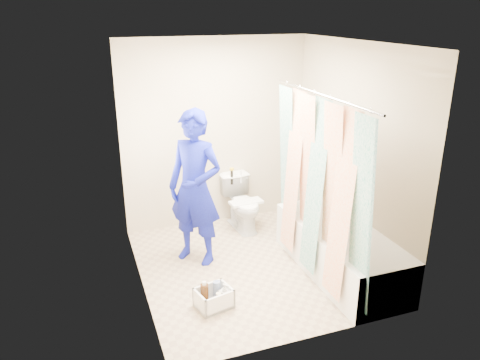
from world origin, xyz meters
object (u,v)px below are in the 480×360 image
object	(u,v)px
toilet	(243,203)
plumber	(195,188)
cleaning_caddy	(215,298)
bathtub	(340,250)

from	to	relation	value
toilet	plumber	bearing A→B (deg)	-146.61
cleaning_caddy	bathtub	bearing A→B (deg)	-7.28
plumber	cleaning_caddy	bearing A→B (deg)	-50.28
bathtub	plumber	xyz separation A→B (m)	(-1.37, 0.79, 0.60)
toilet	plumber	distance (m)	1.10
toilet	cleaning_caddy	size ratio (longest dim) A/B	1.80
bathtub	toilet	bearing A→B (deg)	113.77
toilet	plumber	xyz separation A→B (m)	(-0.77, -0.59, 0.53)
bathtub	plumber	bearing A→B (deg)	149.97
plumber	cleaning_caddy	xyz separation A→B (m)	(-0.08, -0.95, -0.77)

